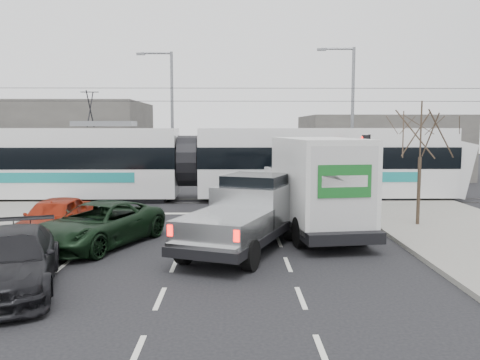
{
  "coord_description": "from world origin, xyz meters",
  "views": [
    {
      "loc": [
        0.09,
        -17.87,
        4.12
      ],
      "look_at": [
        0.35,
        4.16,
        1.8
      ],
      "focal_mm": 38.0,
      "sensor_mm": 36.0,
      "label": 1
    }
  ],
  "objects_px": {
    "dark_car": "(11,261)",
    "tram": "(187,162)",
    "navy_pickup": "(293,189)",
    "silver_pickup": "(247,213)",
    "bare_tree": "(421,135)",
    "box_truck": "(315,187)",
    "traffic_signal": "(366,155)",
    "green_car": "(98,225)",
    "street_lamp_far": "(169,112)",
    "street_lamp_near": "(350,111)",
    "red_car": "(55,218)"
  },
  "relations": [
    {
      "from": "bare_tree",
      "to": "tram",
      "type": "relative_size",
      "value": 0.17
    },
    {
      "from": "red_car",
      "to": "street_lamp_far",
      "type": "bearing_deg",
      "value": 84.71
    },
    {
      "from": "street_lamp_far",
      "to": "navy_pickup",
      "type": "xyz_separation_m",
      "value": [
        7.02,
        -10.32,
        -3.92
      ]
    },
    {
      "from": "navy_pickup",
      "to": "silver_pickup",
      "type": "bearing_deg",
      "value": -108.91
    },
    {
      "from": "box_truck",
      "to": "tram",
      "type": "bearing_deg",
      "value": 113.87
    },
    {
      "from": "street_lamp_far",
      "to": "tram",
      "type": "bearing_deg",
      "value": -73.48
    },
    {
      "from": "traffic_signal",
      "to": "bare_tree",
      "type": "bearing_deg",
      "value": -74.24
    },
    {
      "from": "silver_pickup",
      "to": "red_car",
      "type": "xyz_separation_m",
      "value": [
        -7.04,
        1.49,
        -0.44
      ]
    },
    {
      "from": "green_car",
      "to": "street_lamp_near",
      "type": "bearing_deg",
      "value": 73.16
    },
    {
      "from": "tram",
      "to": "bare_tree",
      "type": "bearing_deg",
      "value": -38.49
    },
    {
      "from": "bare_tree",
      "to": "green_car",
      "type": "height_order",
      "value": "bare_tree"
    },
    {
      "from": "traffic_signal",
      "to": "navy_pickup",
      "type": "relative_size",
      "value": 0.62
    },
    {
      "from": "red_car",
      "to": "green_car",
      "type": "bearing_deg",
      "value": -28.02
    },
    {
      "from": "box_truck",
      "to": "dark_car",
      "type": "height_order",
      "value": "box_truck"
    },
    {
      "from": "green_car",
      "to": "dark_car",
      "type": "distance_m",
      "value": 4.89
    },
    {
      "from": "tram",
      "to": "dark_car",
      "type": "distance_m",
      "value": 16.13
    },
    {
      "from": "street_lamp_far",
      "to": "box_truck",
      "type": "distance_m",
      "value": 16.81
    },
    {
      "from": "green_car",
      "to": "red_car",
      "type": "height_order",
      "value": "red_car"
    },
    {
      "from": "tram",
      "to": "dark_car",
      "type": "bearing_deg",
      "value": -101.08
    },
    {
      "from": "tram",
      "to": "dark_car",
      "type": "xyz_separation_m",
      "value": [
        -2.97,
        -15.79,
        -1.37
      ]
    },
    {
      "from": "box_truck",
      "to": "green_car",
      "type": "relative_size",
      "value": 1.41
    },
    {
      "from": "bare_tree",
      "to": "street_lamp_far",
      "type": "height_order",
      "value": "street_lamp_far"
    },
    {
      "from": "street_lamp_far",
      "to": "box_truck",
      "type": "height_order",
      "value": "street_lamp_far"
    },
    {
      "from": "dark_car",
      "to": "tram",
      "type": "bearing_deg",
      "value": 63.24
    },
    {
      "from": "traffic_signal",
      "to": "box_truck",
      "type": "distance_m",
      "value": 6.27
    },
    {
      "from": "tram",
      "to": "green_car",
      "type": "distance_m",
      "value": 11.27
    },
    {
      "from": "silver_pickup",
      "to": "green_car",
      "type": "height_order",
      "value": "silver_pickup"
    },
    {
      "from": "bare_tree",
      "to": "tram",
      "type": "distance_m",
      "value": 12.98
    },
    {
      "from": "street_lamp_near",
      "to": "tram",
      "type": "xyz_separation_m",
      "value": [
        -9.85,
        -3.56,
        -2.98
      ]
    },
    {
      "from": "street_lamp_near",
      "to": "red_car",
      "type": "distance_m",
      "value": 19.73
    },
    {
      "from": "navy_pickup",
      "to": "dark_car",
      "type": "bearing_deg",
      "value": -126.6
    },
    {
      "from": "box_truck",
      "to": "navy_pickup",
      "type": "distance_m",
      "value": 4.49
    },
    {
      "from": "traffic_signal",
      "to": "green_car",
      "type": "height_order",
      "value": "traffic_signal"
    },
    {
      "from": "silver_pickup",
      "to": "navy_pickup",
      "type": "distance_m",
      "value": 6.96
    },
    {
      "from": "box_truck",
      "to": "red_car",
      "type": "xyz_separation_m",
      "value": [
        -9.69,
        -0.64,
        -1.05
      ]
    },
    {
      "from": "dark_car",
      "to": "bare_tree",
      "type": "bearing_deg",
      "value": 14.83
    },
    {
      "from": "navy_pickup",
      "to": "red_car",
      "type": "relative_size",
      "value": 1.27
    },
    {
      "from": "silver_pickup",
      "to": "red_car",
      "type": "height_order",
      "value": "silver_pickup"
    },
    {
      "from": "green_car",
      "to": "dark_car",
      "type": "bearing_deg",
      "value": -78.16
    },
    {
      "from": "traffic_signal",
      "to": "tram",
      "type": "bearing_deg",
      "value": 156.38
    },
    {
      "from": "box_truck",
      "to": "dark_car",
      "type": "bearing_deg",
      "value": -150.68
    },
    {
      "from": "red_car",
      "to": "street_lamp_near",
      "type": "bearing_deg",
      "value": 47.39
    },
    {
      "from": "street_lamp_far",
      "to": "box_truck",
      "type": "bearing_deg",
      "value": -63.5
    },
    {
      "from": "box_truck",
      "to": "street_lamp_near",
      "type": "bearing_deg",
      "value": 64.02
    },
    {
      "from": "traffic_signal",
      "to": "street_lamp_near",
      "type": "bearing_deg",
      "value": 83.59
    },
    {
      "from": "street_lamp_far",
      "to": "dark_car",
      "type": "distance_m",
      "value": 21.84
    },
    {
      "from": "red_car",
      "to": "traffic_signal",
      "type": "bearing_deg",
      "value": 27.7
    },
    {
      "from": "red_car",
      "to": "dark_car",
      "type": "distance_m",
      "value": 6.05
    },
    {
      "from": "tram",
      "to": "green_car",
      "type": "height_order",
      "value": "tram"
    },
    {
      "from": "navy_pickup",
      "to": "green_car",
      "type": "bearing_deg",
      "value": -139.56
    }
  ]
}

